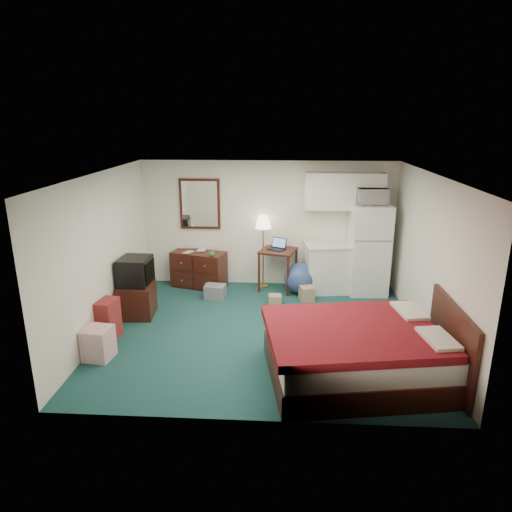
# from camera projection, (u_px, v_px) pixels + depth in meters

# --- Properties ---
(floor) EXTENTS (5.00, 4.50, 0.01)m
(floor) POSITION_uv_depth(u_px,v_px,m) (263.00, 331.00, 7.30)
(floor) COLOR #164242
(floor) RESTS_ON ground
(ceiling) EXTENTS (5.00, 4.50, 0.01)m
(ceiling) POSITION_uv_depth(u_px,v_px,m) (263.00, 174.00, 6.58)
(ceiling) COLOR white
(ceiling) RESTS_ON walls
(walls) EXTENTS (5.01, 4.51, 2.50)m
(walls) POSITION_uv_depth(u_px,v_px,m) (263.00, 257.00, 6.94)
(walls) COLOR white
(walls) RESTS_ON floor
(mirror) EXTENTS (0.80, 0.06, 1.00)m
(mirror) POSITION_uv_depth(u_px,v_px,m) (200.00, 204.00, 9.02)
(mirror) COLOR white
(mirror) RESTS_ON walls
(upper_cabinets) EXTENTS (1.50, 0.35, 0.70)m
(upper_cabinets) POSITION_uv_depth(u_px,v_px,m) (344.00, 191.00, 8.64)
(upper_cabinets) COLOR white
(upper_cabinets) RESTS_ON walls
(headboard) EXTENTS (0.06, 1.56, 1.00)m
(headboard) POSITION_uv_depth(u_px,v_px,m) (451.00, 342.00, 5.79)
(headboard) COLOR black
(headboard) RESTS_ON walls
(dresser) EXTENTS (1.15, 0.76, 0.72)m
(dresser) POSITION_uv_depth(u_px,v_px,m) (199.00, 269.00, 9.17)
(dresser) COLOR black
(dresser) RESTS_ON floor
(floor_lamp) EXTENTS (0.34, 0.34, 1.46)m
(floor_lamp) POSITION_uv_depth(u_px,v_px,m) (263.00, 252.00, 9.05)
(floor_lamp) COLOR tan
(floor_lamp) RESTS_ON floor
(desk) EXTENTS (0.80, 0.80, 0.82)m
(desk) POSITION_uv_depth(u_px,v_px,m) (278.00, 269.00, 9.02)
(desk) COLOR black
(desk) RESTS_ON floor
(exercise_ball) EXTENTS (0.62, 0.62, 0.60)m
(exercise_ball) POSITION_uv_depth(u_px,v_px,m) (300.00, 278.00, 8.83)
(exercise_ball) COLOR navy
(exercise_ball) RESTS_ON floor
(kitchen_counter) EXTENTS (0.92, 0.75, 0.92)m
(kitchen_counter) POSITION_uv_depth(u_px,v_px,m) (327.00, 268.00, 8.93)
(kitchen_counter) COLOR white
(kitchen_counter) RESTS_ON floor
(fridge) EXTENTS (0.75, 0.75, 1.74)m
(fridge) POSITION_uv_depth(u_px,v_px,m) (368.00, 249.00, 8.74)
(fridge) COLOR white
(fridge) RESTS_ON floor
(bed) EXTENTS (2.43, 2.03, 0.70)m
(bed) POSITION_uv_depth(u_px,v_px,m) (355.00, 353.00, 5.92)
(bed) COLOR #42090F
(bed) RESTS_ON floor
(tv_stand) EXTENTS (0.60, 0.65, 0.56)m
(tv_stand) POSITION_uv_depth(u_px,v_px,m) (137.00, 300.00, 7.83)
(tv_stand) COLOR black
(tv_stand) RESTS_ON floor
(suitcase) EXTENTS (0.29, 0.42, 0.63)m
(suitcase) POSITION_uv_depth(u_px,v_px,m) (108.00, 319.00, 6.99)
(suitcase) COLOR maroon
(suitcase) RESTS_ON floor
(retail_box) EXTENTS (0.41, 0.41, 0.46)m
(retail_box) POSITION_uv_depth(u_px,v_px,m) (98.00, 343.00, 6.43)
(retail_box) COLOR white
(retail_box) RESTS_ON floor
(file_bin) EXTENTS (0.41, 0.33, 0.26)m
(file_bin) POSITION_uv_depth(u_px,v_px,m) (215.00, 292.00, 8.62)
(file_bin) COLOR slate
(file_bin) RESTS_ON floor
(cardboard_box_a) EXTENTS (0.24, 0.20, 0.20)m
(cardboard_box_a) POSITION_uv_depth(u_px,v_px,m) (275.00, 300.00, 8.31)
(cardboard_box_a) COLOR #9D8060
(cardboard_box_a) RESTS_ON floor
(cardboard_box_b) EXTENTS (0.30, 0.33, 0.27)m
(cardboard_box_b) POSITION_uv_depth(u_px,v_px,m) (307.00, 293.00, 8.52)
(cardboard_box_b) COLOR #9D8060
(cardboard_box_b) RESTS_ON floor
(laptop) EXTENTS (0.39, 0.37, 0.21)m
(laptop) POSITION_uv_depth(u_px,v_px,m) (276.00, 244.00, 8.87)
(laptop) COLOR black
(laptop) RESTS_ON desk
(crt_tv) EXTENTS (0.54, 0.57, 0.47)m
(crt_tv) POSITION_uv_depth(u_px,v_px,m) (135.00, 271.00, 7.72)
(crt_tv) COLOR black
(crt_tv) RESTS_ON tv_stand
(microwave) EXTENTS (0.59, 0.39, 0.37)m
(microwave) POSITION_uv_depth(u_px,v_px,m) (372.00, 194.00, 8.42)
(microwave) COLOR white
(microwave) RESTS_ON fridge
(book_a) EXTENTS (0.14, 0.08, 0.20)m
(book_a) POSITION_uv_depth(u_px,v_px,m) (185.00, 247.00, 9.04)
(book_a) COLOR #9D8060
(book_a) RESTS_ON dresser
(book_b) EXTENTS (0.17, 0.04, 0.23)m
(book_b) POSITION_uv_depth(u_px,v_px,m) (198.00, 245.00, 9.15)
(book_b) COLOR #9D8060
(book_b) RESTS_ON dresser
(mug) EXTENTS (0.12, 0.10, 0.12)m
(mug) POSITION_uv_depth(u_px,v_px,m) (212.00, 253.00, 8.80)
(mug) COLOR #498539
(mug) RESTS_ON dresser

